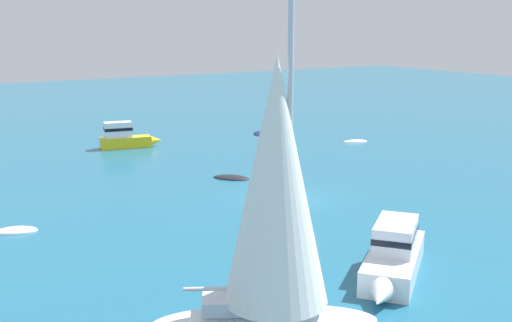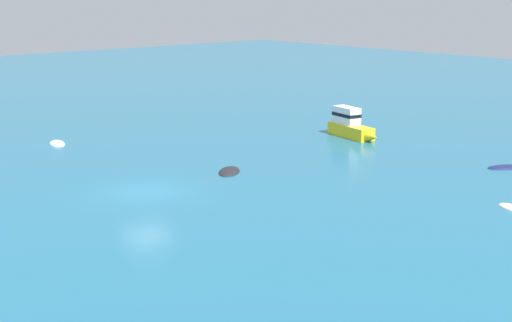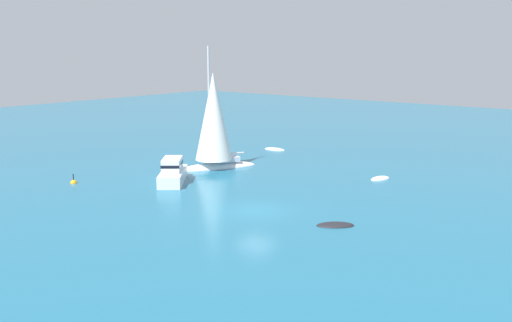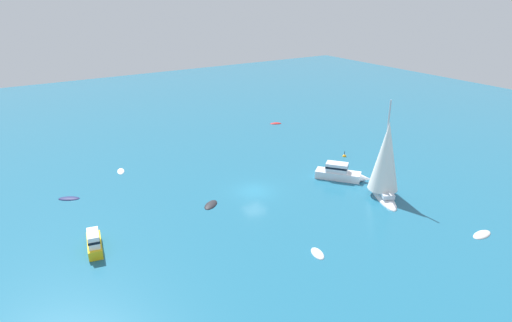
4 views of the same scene
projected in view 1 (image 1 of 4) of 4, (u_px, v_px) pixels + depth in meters
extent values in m
plane|color=#1E607F|center=(291.00, 200.00, 34.85)|extent=(160.00, 160.00, 0.00)
ellipsoid|color=#191E4C|center=(259.00, 134.00, 55.35)|extent=(2.13, 2.58, 0.34)
cube|color=silver|center=(237.00, 302.00, 20.32)|extent=(2.58, 2.19, 0.47)
cylinder|color=silver|center=(290.00, 149.00, 19.32)|extent=(0.18, 0.18, 10.54)
cylinder|color=silver|center=(236.00, 288.00, 20.21)|extent=(3.03, 1.71, 0.14)
cone|color=white|center=(276.00, 181.00, 19.52)|extent=(4.55, 4.55, 7.90)
cylinder|color=blue|center=(282.00, 295.00, 20.32)|extent=(0.32, 0.32, 0.93)
sphere|color=#D56C6D|center=(282.00, 278.00, 20.19)|extent=(0.24, 0.24, 0.24)
ellipsoid|color=black|center=(231.00, 178.00, 39.56)|extent=(2.46, 2.57, 0.41)
cube|color=yellow|center=(126.00, 142.00, 49.12)|extent=(4.04, 1.91, 0.86)
cone|color=yellow|center=(156.00, 140.00, 49.94)|extent=(1.11, 1.03, 0.86)
cube|color=white|center=(118.00, 130.00, 48.70)|extent=(2.24, 1.34, 1.21)
cube|color=black|center=(118.00, 129.00, 48.69)|extent=(2.28, 1.39, 0.24)
ellipsoid|color=white|center=(16.00, 232.00, 29.49)|extent=(2.19, 1.52, 0.47)
cube|color=white|center=(394.00, 262.00, 24.52)|extent=(5.42, 4.86, 0.96)
cone|color=white|center=(380.00, 296.00, 21.41)|extent=(1.67, 1.61, 0.96)
cube|color=silver|center=(396.00, 235.00, 24.48)|extent=(2.96, 2.78, 1.10)
cube|color=black|center=(396.00, 234.00, 24.47)|extent=(3.02, 2.84, 0.24)
ellipsoid|color=white|center=(355.00, 142.00, 51.70)|extent=(2.27, 1.42, 0.35)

